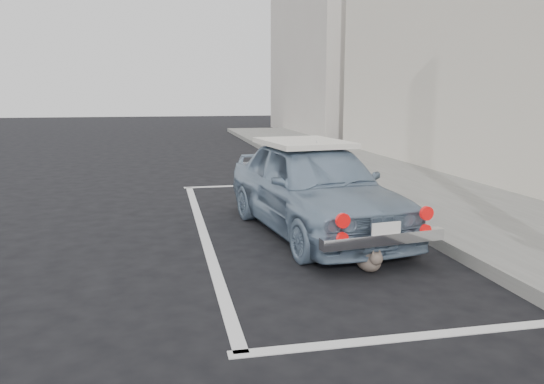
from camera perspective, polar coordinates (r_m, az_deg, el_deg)
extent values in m
plane|color=black|center=(4.65, 7.07, -13.09)|extent=(80.00, 80.00, 0.00)
cube|color=slate|center=(7.79, 24.94, -3.66)|extent=(2.80, 40.00, 0.15)
cube|color=black|center=(10.07, 25.46, 6.96)|extent=(0.10, 16.00, 2.40)
cube|color=#BEB4AC|center=(25.33, 6.27, 15.39)|extent=(3.50, 10.00, 8.00)
cube|color=silver|center=(4.42, 15.61, -14.69)|extent=(3.00, 0.12, 0.01)
cube|color=silver|center=(10.85, -1.52, 0.75)|extent=(3.00, 0.12, 0.01)
cube|color=silver|center=(7.28, -7.43, -4.27)|extent=(0.12, 7.00, 0.01)
imported|color=#7A92AB|center=(7.10, 4.50, 0.57)|extent=(1.95, 3.85, 1.25)
cube|color=silver|center=(7.36, 3.40, 5.32)|extent=(1.21, 1.52, 0.07)
cube|color=silver|center=(5.61, 11.90, -4.95)|extent=(1.41, 0.30, 0.12)
cube|color=white|center=(5.54, 12.18, -4.07)|extent=(0.33, 0.06, 0.17)
cylinder|color=red|center=(5.29, 7.63, -3.07)|extent=(0.15, 0.06, 0.15)
cylinder|color=red|center=(5.79, 16.29, -2.21)|extent=(0.15, 0.06, 0.15)
cylinder|color=red|center=(5.33, 7.58, -4.95)|extent=(0.12, 0.06, 0.12)
cylinder|color=red|center=(5.83, 16.20, -3.94)|extent=(0.12, 0.06, 0.12)
ellipsoid|color=#675A4E|center=(5.75, 10.31, -7.24)|extent=(0.28, 0.38, 0.22)
sphere|color=#675A4E|center=(5.60, 11.15, -6.97)|extent=(0.14, 0.14, 0.14)
cone|color=#675A4E|center=(5.56, 10.85, -6.34)|extent=(0.05, 0.05, 0.05)
cone|color=#675A4E|center=(5.60, 11.50, -6.25)|extent=(0.05, 0.05, 0.05)
cylinder|color=#675A4E|center=(5.95, 9.86, -7.37)|extent=(0.15, 0.22, 0.03)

